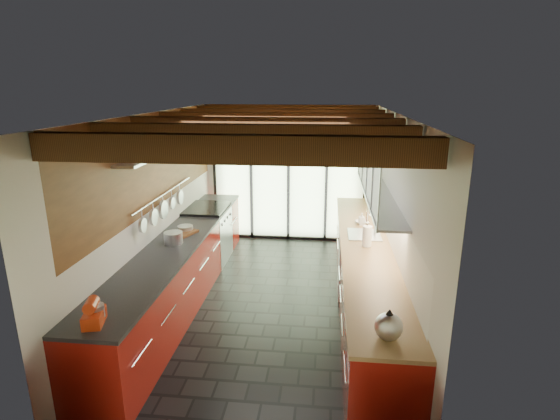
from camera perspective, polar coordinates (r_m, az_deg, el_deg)
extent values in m
plane|color=black|center=(6.26, -1.21, -12.07)|extent=(5.50, 5.50, 0.00)
plane|color=silver|center=(8.42, 1.15, 4.73)|extent=(3.20, 0.00, 3.20)
plane|color=silver|center=(3.26, -7.73, -14.42)|extent=(3.20, 0.00, 3.20)
plane|color=silver|center=(6.17, -16.18, -0.11)|extent=(0.00, 5.50, 5.50)
plane|color=silver|center=(5.78, 14.65, -1.06)|extent=(0.00, 5.50, 5.50)
plane|color=#472814|center=(5.53, -1.37, 12.43)|extent=(5.50, 5.50, 0.00)
cube|color=#593316|center=(3.34, -6.45, 7.90)|extent=(3.14, 0.14, 0.22)
cube|color=#593316|center=(4.21, -3.79, 9.64)|extent=(3.14, 0.14, 0.22)
cube|color=#593316|center=(5.10, -2.03, 10.76)|extent=(3.14, 0.14, 0.22)
cube|color=#593316|center=(5.99, -0.78, 11.55)|extent=(3.14, 0.14, 0.22)
cube|color=#593316|center=(6.88, 0.14, 12.13)|extent=(3.14, 0.14, 0.22)
cube|color=#593316|center=(7.77, 0.86, 12.57)|extent=(3.14, 0.14, 0.22)
cube|color=brown|center=(8.24, 1.16, 11.86)|extent=(3.14, 0.06, 0.50)
plane|color=brown|center=(6.20, -15.72, 6.41)|extent=(0.00, 4.90, 4.90)
plane|color=#C6EAAD|center=(8.45, 1.13, 3.22)|extent=(2.90, 0.00, 2.90)
cube|color=black|center=(8.68, -8.48, 3.39)|extent=(0.05, 0.04, 2.15)
cube|color=black|center=(8.44, 10.99, 2.90)|extent=(0.05, 0.04, 2.15)
cube|color=black|center=(8.41, 1.10, 3.15)|extent=(0.06, 0.05, 2.15)
cube|color=black|center=(8.23, 1.14, 10.46)|extent=(2.90, 0.05, 0.06)
cylinder|color=#B71F0E|center=(8.20, 1.14, 11.84)|extent=(0.34, 0.04, 0.34)
cylinder|color=beige|center=(8.18, 1.12, 11.83)|extent=(0.28, 0.02, 0.28)
cube|color=maroon|center=(6.34, -12.84, -7.68)|extent=(0.65, 5.00, 0.88)
cube|color=black|center=(6.18, -13.10, -3.77)|extent=(0.68, 5.00, 0.04)
cube|color=silver|center=(7.63, -9.37, -3.38)|extent=(0.66, 0.90, 0.90)
cube|color=black|center=(7.48, -9.54, 0.16)|extent=(0.65, 0.90, 0.06)
cube|color=maroon|center=(6.04, 10.99, -8.79)|extent=(0.65, 5.00, 0.88)
cube|color=#9B724B|center=(5.87, 11.23, -4.70)|extent=(0.68, 5.00, 0.04)
cube|color=white|center=(6.39, 7.74, -7.23)|extent=(0.02, 0.60, 0.84)
cube|color=silver|center=(6.24, 10.94, -3.20)|extent=(0.45, 0.52, 0.02)
cylinder|color=silver|center=(6.20, 12.36, -1.70)|extent=(0.02, 0.02, 0.34)
torus|color=silver|center=(6.14, 11.90, -0.17)|extent=(0.14, 0.02, 0.14)
plane|color=silver|center=(5.90, 11.34, 5.00)|extent=(0.00, 3.00, 3.00)
cube|color=#9EA0A5|center=(5.99, 12.79, 1.79)|extent=(0.34, 3.00, 0.03)
cube|color=#9EA0A5|center=(5.87, 13.19, 8.15)|extent=(0.34, 3.00, 0.03)
cylinder|color=silver|center=(6.37, -14.80, 2.09)|extent=(0.02, 2.20, 0.02)
cube|color=silver|center=(6.13, -14.76, 7.57)|extent=(0.28, 2.60, 0.03)
cylinder|color=silver|center=(5.61, -17.50, -1.93)|extent=(0.04, 0.18, 0.18)
cylinder|color=silver|center=(5.91, -16.17, -0.90)|extent=(0.04, 0.22, 0.22)
cylinder|color=silver|center=(6.22, -14.98, 0.03)|extent=(0.04, 0.26, 0.26)
cylinder|color=silver|center=(6.54, -13.91, 0.87)|extent=(0.04, 0.18, 0.18)
cylinder|color=silver|center=(6.86, -12.93, 1.63)|extent=(0.04, 0.22, 0.22)
cube|color=red|center=(4.27, -23.11, -12.81)|extent=(0.22, 0.30, 0.12)
cylinder|color=red|center=(4.19, -23.44, -11.29)|extent=(0.15, 0.20, 0.11)
cylinder|color=silver|center=(4.29, -22.85, -12.06)|extent=(0.17, 0.17, 0.12)
cylinder|color=silver|center=(5.96, -13.76, -3.55)|extent=(0.31, 0.31, 0.16)
cylinder|color=silver|center=(6.41, -12.27, -2.40)|extent=(0.27, 0.27, 0.09)
cube|color=brown|center=(6.31, -12.59, -2.95)|extent=(0.40, 0.46, 0.03)
sphere|color=silver|center=(3.83, 14.00, -14.42)|extent=(0.30, 0.30, 0.23)
cone|color=black|center=(3.76, 14.13, -12.74)|extent=(0.11, 0.11, 0.06)
cylinder|color=silver|center=(3.93, 13.77, -13.35)|extent=(0.05, 0.09, 0.05)
cylinder|color=white|center=(5.77, 11.30, -3.42)|extent=(0.13, 0.13, 0.27)
cylinder|color=silver|center=(5.72, 11.39, -1.85)|extent=(0.03, 0.03, 0.05)
imported|color=silver|center=(6.67, 10.62, -1.14)|extent=(0.09, 0.10, 0.18)
imported|color=silver|center=(6.73, 10.57, -1.58)|extent=(0.20, 0.20, 0.05)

